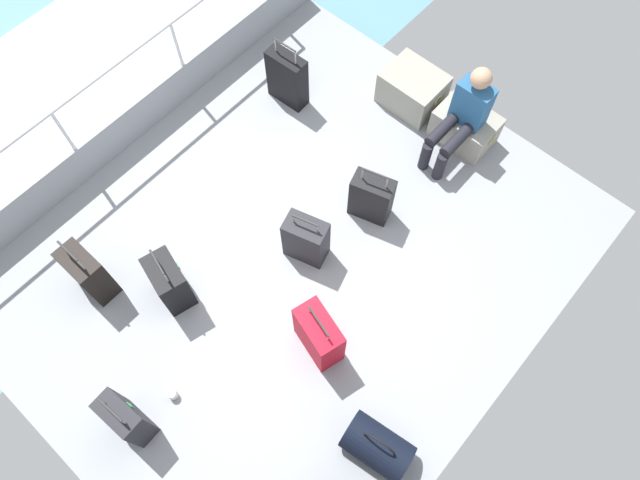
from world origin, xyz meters
TOP-DOWN VIEW (x-y plane):
  - ground_plane at (0.00, 0.00)m, footprint 4.40×5.20m
  - gunwale_port at (-2.17, 0.00)m, footprint 0.06×5.20m
  - railing_port at (-2.17, 0.00)m, footprint 0.04×4.20m
  - sea_wake at (-3.60, 0.00)m, footprint 12.00×12.00m
  - cargo_crate_0 at (-0.30, 2.18)m, footprint 0.65×0.49m
  - cargo_crate_1 at (0.39, 2.18)m, footprint 0.65×0.43m
  - passenger_seated at (0.39, 2.00)m, footprint 0.34×0.66m
  - suitcase_0 at (-1.32, 1.35)m, footprint 0.44×0.21m
  - suitcase_1 at (0.23, 0.85)m, footprint 0.44×0.32m
  - suitcase_2 at (-0.56, -0.99)m, footprint 0.45×0.35m
  - suitcase_3 at (0.74, -0.48)m, footprint 0.50×0.36m
  - suitcase_4 at (0.06, 0.12)m, footprint 0.44×0.33m
  - suitcase_5 at (-1.16, -1.42)m, footprint 0.40×0.24m
  - suitcase_7 at (0.05, -2.01)m, footprint 0.39×0.21m
  - duffel_bag at (1.68, -0.83)m, footprint 0.58×0.41m
  - paper_cup at (0.11, -1.64)m, footprint 0.08×0.08m

SIDE VIEW (x-z plane):
  - sea_wake at x=-3.60m, z-range -0.35..-0.33m
  - ground_plane at x=0.00m, z-range -0.06..0.00m
  - paper_cup at x=0.11m, z-range 0.00..0.10m
  - duffel_bag at x=1.68m, z-range -0.07..0.41m
  - cargo_crate_1 at x=0.39m, z-range 0.00..0.36m
  - cargo_crate_0 at x=-0.30m, z-range 0.00..0.41m
  - gunwale_port at x=-2.17m, z-range 0.00..0.45m
  - suitcase_4 at x=0.06m, z-range -0.06..0.60m
  - suitcase_1 at x=0.23m, z-range -0.08..0.64m
  - suitcase_2 at x=-0.56m, z-range -0.09..0.65m
  - suitcase_7 at x=0.05m, z-range -0.06..0.64m
  - suitcase_3 at x=0.74m, z-range -0.05..0.64m
  - suitcase_5 at x=-1.16m, z-range -0.09..0.69m
  - suitcase_0 at x=-1.32m, z-range -0.08..0.72m
  - passenger_seated at x=0.39m, z-range 0.02..1.08m
  - railing_port at x=-2.17m, z-range 0.27..1.29m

